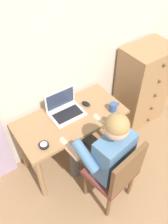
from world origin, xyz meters
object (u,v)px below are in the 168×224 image
desk (71,125)px  person_seated (103,150)px  computer_mouse (86,104)px  desk_clock (44,145)px  laptop (65,109)px  coffee_mug (113,107)px  dresser (142,86)px  chair (116,173)px

desk → person_seated: (0.05, -0.48, 0.08)m
computer_mouse → desk_clock: computer_mouse is taller
laptop → computer_mouse: laptop is taller
coffee_mug → dresser: bearing=18.8°
chair → desk_clock: (-0.46, 0.49, 0.24)m
dresser → desk_clock: (-1.53, -0.24, 0.19)m
chair → person_seated: bearing=97.5°
desk → person_seated: person_seated is taller
desk → laptop: (-0.01, 0.09, 0.17)m
desk → computer_mouse: bearing=13.7°
person_seated → computer_mouse: 0.57m
desk → chair: chair is taller
desk → desk_clock: size_ratio=12.48×
computer_mouse → desk: bearing=176.6°
desk → dresser: (1.14, 0.08, -0.06)m
chair → desk_clock: bearing=132.8°
desk → coffee_mug: coffee_mug is taller
dresser → coffee_mug: dresser is taller
dresser → person_seated: person_seated is taller
dresser → computer_mouse: bearing=-178.8°
desk → dresser: dresser is taller
desk → desk_clock: 0.44m
coffee_mug → desk: bearing=157.8°
desk_clock → coffee_mug: coffee_mug is taller
desk → person_seated: 0.49m
laptop → desk_clock: bearing=-146.1°
desk_clock → coffee_mug: (0.81, -0.00, 0.03)m
chair → laptop: laptop is taller
desk_clock → computer_mouse: bearing=19.8°
desk_clock → coffee_mug: size_ratio=0.75×
desk → person_seated: bearing=-84.5°
person_seated → laptop: (-0.05, 0.57, 0.10)m
computer_mouse → dresser: bearing=-16.0°
coffee_mug → computer_mouse: bearing=128.4°
chair → laptop: (-0.08, 0.75, 0.28)m
dresser → desk_clock: dresser is taller
computer_mouse → desk_clock: (-0.62, -0.22, -0.00)m
chair → coffee_mug: size_ratio=7.38×
desk → computer_mouse: size_ratio=11.24×
desk → chair: size_ratio=1.27×
dresser → person_seated: size_ratio=0.91×
laptop → desk_clock: laptop is taller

